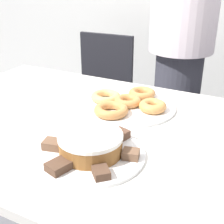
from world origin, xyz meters
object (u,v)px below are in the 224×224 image
object	(u,v)px
frosted_cake	(91,144)
office_chair_left	(98,104)
plate_donuts	(128,106)
plate_cake	(91,154)
person_standing	(181,42)

from	to	relation	value
frosted_cake	office_chair_left	bearing A→B (deg)	118.92
office_chair_left	plate_donuts	bearing A→B (deg)	-55.08
office_chair_left	plate_cake	bearing A→B (deg)	-63.75
plate_donuts	office_chair_left	bearing A→B (deg)	127.58
person_standing	plate_donuts	bearing A→B (deg)	-90.06
person_standing	frosted_cake	bearing A→B (deg)	-87.36
office_chair_left	person_standing	bearing A→B (deg)	0.09
office_chair_left	plate_cake	world-z (taller)	office_chair_left
frosted_cake	plate_donuts	bearing A→B (deg)	97.93
person_standing	frosted_cake	world-z (taller)	person_standing
plate_cake	office_chair_left	bearing A→B (deg)	118.92
person_standing	plate_cake	xyz separation A→B (m)	(0.05, -1.11, -0.11)
plate_cake	frosted_cake	size ratio (longest dim) A/B	1.70
person_standing	plate_cake	world-z (taller)	person_standing
person_standing	frosted_cake	size ratio (longest dim) A/B	8.93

